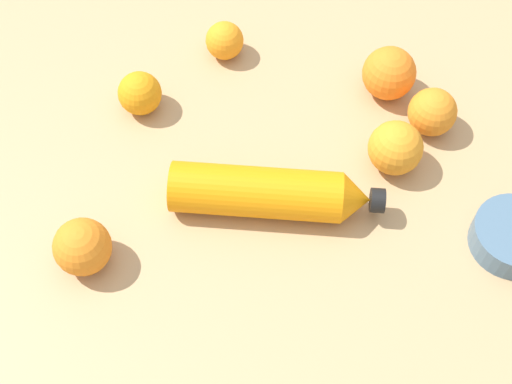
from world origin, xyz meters
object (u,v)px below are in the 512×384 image
object	(u,v)px
orange_0	(82,247)
orange_5	(140,93)
orange_4	(395,148)
orange_2	(225,41)
orange_1	(432,112)
orange_3	(389,73)
water_bottle	(272,193)

from	to	relation	value
orange_0	orange_5	size ratio (longest dim) A/B	1.16
orange_4	orange_2	bearing A→B (deg)	-167.38
orange_0	orange_4	distance (m)	0.46
orange_1	orange_3	xyz separation A→B (m)	(-0.09, -0.00, 0.01)
orange_3	orange_4	xyz separation A→B (m)	(0.11, -0.09, -0.00)
orange_2	orange_5	bearing A→B (deg)	-84.85
orange_2	orange_3	distance (m)	0.27
orange_2	orange_1	bearing A→B (deg)	28.02
orange_4	orange_5	bearing A→B (deg)	-142.12
water_bottle	orange_3	size ratio (longest dim) A/B	3.11
orange_1	orange_0	bearing A→B (deg)	-101.50
orange_0	orange_2	xyz separation A→B (m)	(-0.20, 0.37, -0.01)
orange_1	orange_4	world-z (taller)	orange_4
water_bottle	orange_5	distance (m)	0.27
water_bottle	orange_2	distance (m)	0.30
orange_0	water_bottle	bearing A→B (deg)	72.49
orange_5	orange_2	bearing A→B (deg)	95.15
orange_3	orange_5	size ratio (longest dim) A/B	1.24
orange_5	orange_4	bearing A→B (deg)	37.88
orange_3	water_bottle	bearing A→B (deg)	-76.83
orange_2	orange_5	world-z (taller)	orange_5
orange_1	orange_2	size ratio (longest dim) A/B	1.19
orange_4	orange_5	size ratio (longest dim) A/B	1.19
orange_2	orange_3	world-z (taller)	orange_3
water_bottle	orange_2	size ratio (longest dim) A/B	4.20
orange_5	orange_3	bearing A→B (deg)	58.61
water_bottle	orange_4	world-z (taller)	orange_4
orange_1	orange_5	bearing A→B (deg)	-131.36
water_bottle	orange_4	distance (m)	0.19
orange_1	water_bottle	bearing A→B (deg)	-95.80
orange_3	orange_4	size ratio (longest dim) A/B	1.04
water_bottle	orange_1	distance (m)	0.28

